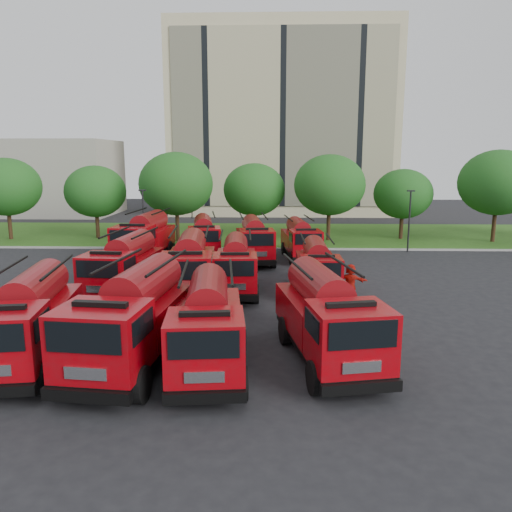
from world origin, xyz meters
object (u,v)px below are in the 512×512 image
(fire_truck_7, at_px, (317,267))
(fire_truck_3, at_px, (327,317))
(fire_truck_9, at_px, (204,237))
(firefighter_1, at_px, (133,395))
(firefighter_2, at_px, (361,390))
(fire_truck_6, at_px, (236,265))
(firefighter_3, at_px, (390,387))
(fire_truck_11, at_px, (300,239))
(fire_truck_10, at_px, (254,240))
(firefighter_5, at_px, (350,299))
(fire_truck_1, at_px, (133,318))
(fire_truck_5, at_px, (190,267))
(firefighter_4, at_px, (183,329))
(fire_truck_2, at_px, (208,325))
(firefighter_0, at_px, (208,388))
(fire_truck_8, at_px, (145,237))
(fire_truck_0, at_px, (27,320))

(fire_truck_7, bearing_deg, fire_truck_3, -93.13)
(fire_truck_3, xyz_separation_m, fire_truck_9, (-7.50, 20.21, -0.15))
(firefighter_1, relative_size, firefighter_2, 1.02)
(fire_truck_3, height_order, fire_truck_6, fire_truck_3)
(firefighter_1, xyz_separation_m, firefighter_3, (8.65, 0.92, 0.00))
(fire_truck_11, bearing_deg, fire_truck_10, -168.41)
(fire_truck_3, relative_size, fire_truck_7, 1.23)
(firefighter_2, bearing_deg, fire_truck_6, 34.80)
(firefighter_5, bearing_deg, fire_truck_1, 59.13)
(fire_truck_5, bearing_deg, firefighter_2, -61.13)
(firefighter_4, bearing_deg, fire_truck_6, -71.90)
(fire_truck_5, distance_m, fire_truck_9, 11.59)
(fire_truck_2, distance_m, firefighter_1, 3.61)
(fire_truck_9, xyz_separation_m, firefighter_0, (3.21, -22.81, -1.58))
(fire_truck_8, xyz_separation_m, firefighter_4, (5.50, -15.12, -1.80))
(fire_truck_10, distance_m, firefighter_4, 15.63)
(fire_truck_5, xyz_separation_m, fire_truck_10, (3.24, 9.99, -0.13))
(fire_truck_8, height_order, fire_truck_9, fire_truck_8)
(fire_truck_2, relative_size, fire_truck_8, 0.93)
(fire_truck_5, xyz_separation_m, fire_truck_6, (2.48, 1.24, -0.18))
(fire_truck_3, xyz_separation_m, fire_truck_6, (-4.23, 9.90, -0.16))
(fire_truck_10, xyz_separation_m, firefighter_5, (5.68, -10.10, -1.63))
(firefighter_4, relative_size, firefighter_5, 0.89)
(fire_truck_2, bearing_deg, fire_truck_3, 5.10)
(fire_truck_6, height_order, fire_truck_10, fire_truck_10)
(fire_truck_1, distance_m, fire_truck_6, 10.98)
(firefighter_0, distance_m, firefighter_4, 6.25)
(firefighter_3, distance_m, firefighter_5, 10.83)
(fire_truck_7, distance_m, firefighter_4, 9.64)
(fire_truck_6, relative_size, fire_truck_8, 0.87)
(firefighter_1, xyz_separation_m, firefighter_4, (0.48, 6.54, 0.00))
(fire_truck_10, bearing_deg, fire_truck_6, -101.91)
(fire_truck_6, bearing_deg, fire_truck_0, -127.26)
(fire_truck_3, bearing_deg, fire_truck_0, 172.42)
(fire_truck_8, xyz_separation_m, firefighter_2, (12.60, -21.04, -1.80))
(fire_truck_2, distance_m, firefighter_5, 11.67)
(fire_truck_11, distance_m, firefighter_4, 17.71)
(fire_truck_2, xyz_separation_m, firefighter_1, (-2.20, -2.33, -1.67))
(fire_truck_6, relative_size, fire_truck_9, 0.97)
(fire_truck_11, height_order, firefighter_3, fire_truck_11)
(firefighter_4, distance_m, firefighter_5, 9.89)
(fire_truck_5, bearing_deg, firefighter_1, -95.14)
(fire_truck_9, distance_m, fire_truck_10, 4.33)
(fire_truck_11, xyz_separation_m, firefighter_0, (-4.36, -22.44, -1.49))
(fire_truck_2, relative_size, firefighter_0, 4.25)
(fire_truck_9, relative_size, firefighter_0, 4.08)
(fire_truck_0, relative_size, firefighter_5, 3.93)
(fire_truck_9, bearing_deg, firefighter_3, -76.16)
(fire_truck_2, relative_size, firefighter_1, 4.04)
(fire_truck_5, height_order, firefighter_4, fire_truck_5)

